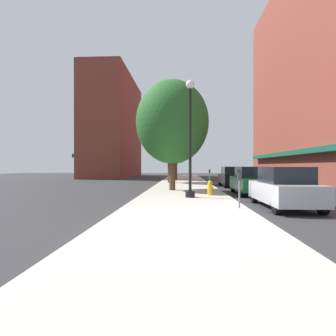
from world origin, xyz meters
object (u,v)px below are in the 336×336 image
Objects in this scene: car_silver at (284,188)px; car_green at (251,181)px; parking_meter_near at (239,186)px; car_black at (232,177)px; lamppost at (190,136)px; fire_hydrant at (210,188)px; tree_far at (172,122)px; parking_meter_far at (210,176)px; tree_mid at (176,141)px; tree_near at (170,130)px.

car_silver and car_green have the same top height.
parking_meter_near is 13.19m from car_black.
car_green is (3.69, 2.91, -2.39)m from lamppost.
parking_meter_near is at bearing -104.61° from car_green.
lamppost reaches higher than fire_hydrant.
tree_far reaches higher than car_silver.
tree_mid reaches higher than parking_meter_far.
tree_mid is 16.93m from car_green.
parking_meter_near is (0.64, -4.79, 0.43)m from fire_hydrant.
tree_far reaches higher than lamppost.
tree_near is 5.56m from tree_mid.
lamppost is 4.72m from tree_far.
tree_far is at bearing -124.79° from parking_meter_far.
parking_meter_near is at bearing -154.62° from car_silver.
lamppost is 5.17m from car_silver.
tree_near is (-2.74, 11.98, 4.70)m from fire_hydrant.
tree_near reaches higher than tree_mid.
tree_far is at bearing -134.22° from car_black.
lamppost is 18.74m from tree_mid.
fire_hydrant is at bearing -108.23° from car_black.
car_green is (1.95, -5.53, -0.14)m from parking_meter_far.
parking_meter_far is 5.86m from car_green.
car_green is at bearing -17.23° from tree_far.
tree_far is at bearing 123.93° from fire_hydrant.
parking_meter_far is 0.18× the size of tree_far.
fire_hydrant is 0.60× the size of parking_meter_near.
car_black reaches higher than parking_meter_near.
tree_near is at bearing 93.75° from tree_far.
fire_hydrant is 5.63m from tree_far.
tree_near is 7.86m from car_black.
car_silver is at bearing 25.18° from parking_meter_near.
parking_meter_near is 0.30× the size of car_green.
car_silver is (2.59, -3.87, 0.29)m from fire_hydrant.
car_black reaches higher than fire_hydrant.
tree_near is 1.11× the size of tree_far.
parking_meter_near is 1.00× the size of parking_meter_far.
tree_near reaches higher than tree_far.
parking_meter_near and parking_meter_far have the same top height.
tree_mid is (-2.98, 10.21, 3.69)m from parking_meter_far.
tree_mid is at bearing 117.32° from car_black.
parking_meter_near is at bearing -70.66° from tree_far.
car_silver reaches higher than parking_meter_far.
parking_meter_near reaches higher than fire_hydrant.
tree_near is 1.86× the size of car_black.
tree_mid is 11.14m from car_black.
tree_near reaches higher than parking_meter_near.
parking_meter_far is (1.74, 8.43, -2.25)m from lamppost.
tree_far is at bearing -89.31° from tree_mid.
tree_far is at bearing 109.34° from parking_meter_near.
fire_hydrant is 4.67m from car_silver.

